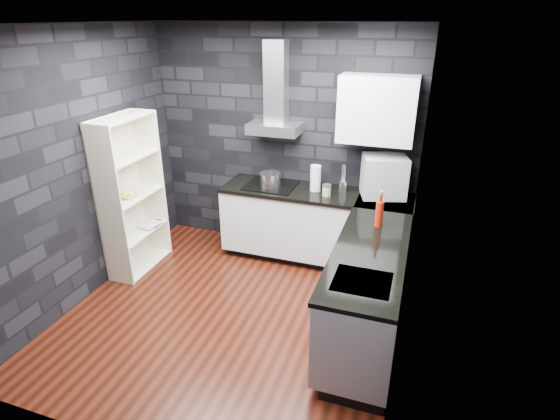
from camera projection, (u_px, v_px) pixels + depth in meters
The scene contains 28 objects.
ground at pixel (233, 312), 4.43m from camera, with size 3.20×3.20×0.00m, color #3D140B.
ceiling at pixel (218, 23), 3.32m from camera, with size 3.20×3.20×0.00m, color white.
wall_back at pixel (284, 142), 5.28m from camera, with size 3.20×0.05×2.70m, color black.
wall_front at pixel (104, 287), 2.47m from camera, with size 3.20×0.05×2.70m, color black.
wall_left at pixel (78, 170), 4.35m from camera, with size 0.05×3.20×2.70m, color black.
wall_right at pixel (416, 213), 3.40m from camera, with size 0.05×3.20×2.70m, color black.
toekick_back at pixel (314, 254), 5.42m from camera, with size 2.18×0.50×0.10m, color black.
toekick_right at pixel (368, 330), 4.10m from camera, with size 0.50×1.78×0.10m, color black.
counter_back_cab at pixel (315, 224), 5.21m from camera, with size 2.20×0.60×0.76m, color silver.
counter_right_cab at pixel (367, 291), 3.94m from camera, with size 0.60×1.80×0.76m, color silver.
counter_back_top at pixel (316, 193), 5.04m from camera, with size 2.20×0.62×0.04m, color black.
counter_right_top at pixel (370, 252), 3.78m from camera, with size 0.62×1.80×0.04m, color black.
counter_corner_top at pixel (386, 201), 4.81m from camera, with size 0.62×0.62×0.04m, color black.
hood_body at pixel (274, 129), 5.04m from camera, with size 0.60×0.34×0.12m, color #B6B5BB.
hood_chimney at pixel (276, 82), 4.89m from camera, with size 0.24×0.20×0.90m, color #B6B5BB.
upper_cabinet at pixel (377, 110), 4.58m from camera, with size 0.80×0.35×0.70m, color silver.
cooktop at pixel (271, 185), 5.19m from camera, with size 0.58×0.50×0.01m, color black.
sink_rim at pixel (362, 282), 3.34m from camera, with size 0.44×0.40×0.01m, color #B6B5BB.
pot at pixel (270, 180), 5.14m from camera, with size 0.24×0.24×0.14m, color silver.
glass_vase at pixel (315, 178), 5.00m from camera, with size 0.12×0.12×0.30m, color white.
storage_jar at pixel (327, 191), 4.89m from camera, with size 0.09×0.09×0.12m, color tan.
utensil_crock at pixel (343, 186), 5.01m from camera, with size 0.09×0.09×0.12m, color silver.
appliance_garage at pixel (384, 177), 4.82m from camera, with size 0.47×0.36×0.47m, color #AEB0B5.
red_bottle at pixel (379, 214), 4.15m from camera, with size 0.07×0.07×0.26m, color #A41F09.
bookshelf at pixel (132, 196), 4.90m from camera, with size 0.34×0.80×1.80m, color #EFE8CA.
fruit_bowl at pixel (128, 195), 4.83m from camera, with size 0.22×0.22×0.06m, color silver.
book_red at pixel (145, 216), 5.19m from camera, with size 0.16×0.02×0.21m, color maroon.
book_second at pixel (143, 215), 5.18m from camera, with size 0.18×0.02×0.25m, color #B2B2B2.
Camera 1 is at (1.61, -3.27, 2.76)m, focal length 28.00 mm.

